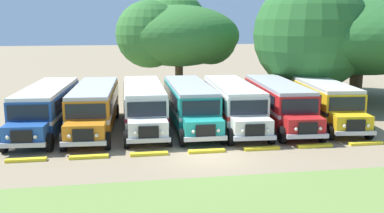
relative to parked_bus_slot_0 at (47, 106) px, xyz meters
name	(u,v)px	position (x,y,z in m)	size (l,w,h in m)	color
ground_plane	(209,156)	(9.17, -7.30, -1.58)	(220.00, 220.00, 0.00)	#937F60
parked_bus_slot_0	(47,106)	(0.00, 0.00, 0.00)	(3.40, 10.95, 2.82)	#23519E
parked_bus_slot_1	(94,105)	(3.00, -0.23, 0.00)	(3.20, 10.91, 2.82)	orange
parked_bus_slot_2	(144,103)	(6.20, -0.13, 0.00)	(2.81, 10.86, 2.82)	silver
parked_bus_slot_3	(190,103)	(9.27, -0.29, 0.00)	(2.76, 10.85, 2.82)	teal
parked_bus_slot_4	(233,102)	(12.17, -0.63, 0.00)	(3.07, 10.89, 2.82)	silver
parked_bus_slot_5	(278,101)	(15.33, -0.73, 0.00)	(3.28, 10.93, 2.82)	red
parked_bus_slot_6	(322,99)	(18.57, -0.55, 0.00)	(3.67, 10.99, 2.82)	yellow
curb_wheelstop_0	(26,160)	(-0.12, -6.59, -1.51)	(2.00, 0.36, 0.15)	yellow
curb_wheelstop_1	(89,157)	(2.98, -6.59, -1.51)	(2.00, 0.36, 0.15)	yellow
curb_wheelstop_2	(149,154)	(6.07, -6.59, -1.51)	(2.00, 0.36, 0.15)	yellow
curb_wheelstop_3	(207,151)	(9.17, -6.59, -1.51)	(2.00, 0.36, 0.15)	yellow
curb_wheelstop_4	(262,148)	(12.26, -6.59, -1.51)	(2.00, 0.36, 0.15)	yellow
curb_wheelstop_5	(315,146)	(15.36, -6.59, -1.51)	(2.00, 0.36, 0.15)	yellow
curb_wheelstop_6	(366,143)	(18.45, -6.59, -1.51)	(2.00, 0.36, 0.15)	yellow
broad_shade_tree	(177,34)	(10.23, 13.63, 4.19)	(11.98, 11.07, 9.81)	brown
secondary_tree	(349,36)	(24.57, 7.12, 4.10)	(17.84, 16.92, 10.49)	brown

